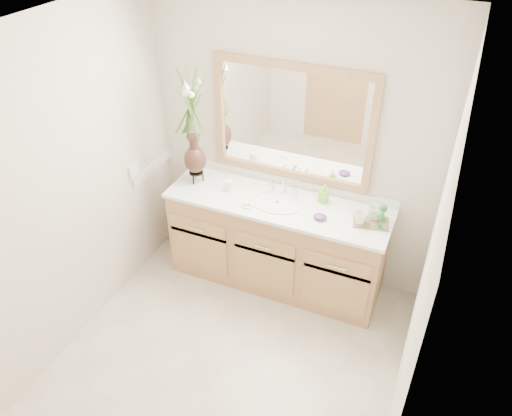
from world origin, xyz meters
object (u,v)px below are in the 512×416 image
at_px(flower_vase, 192,116).
at_px(soap_bottle, 324,194).
at_px(tray, 371,222).
at_px(tumbler, 229,185).

distance_m(flower_vase, soap_bottle, 1.22).
relative_size(flower_vase, tray, 3.35).
bearing_deg(flower_vase, soap_bottle, 6.66).
relative_size(soap_bottle, tray, 0.52).
bearing_deg(flower_vase, tumbler, -2.10).
height_order(tumbler, soap_bottle, soap_bottle).
bearing_deg(soap_bottle, tumbler, -158.22).
xyz_separation_m(tumbler, soap_bottle, (0.77, 0.14, 0.03)).
xyz_separation_m(tumbler, tray, (1.19, 0.00, -0.04)).
bearing_deg(flower_vase, tray, -0.25).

